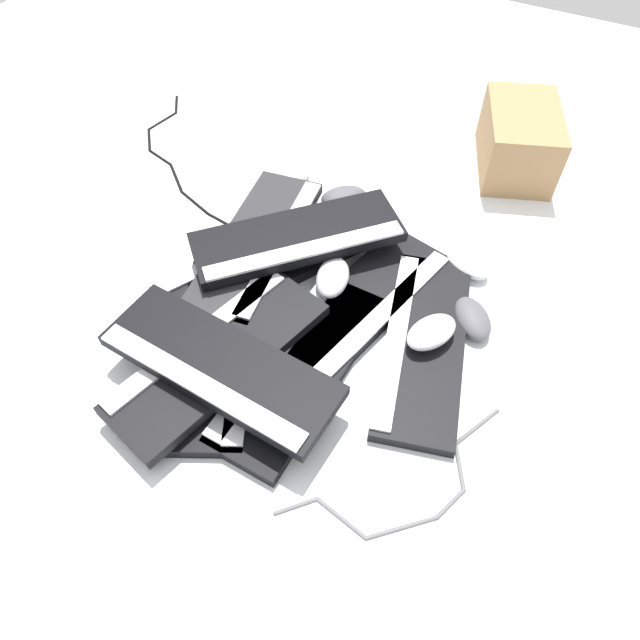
# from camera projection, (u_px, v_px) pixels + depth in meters

# --- Properties ---
(ground_plane) EXTENTS (3.20, 3.20, 0.00)m
(ground_plane) POSITION_uv_depth(u_px,v_px,m) (292.00, 312.00, 1.17)
(ground_plane) COLOR silver
(keyboard_0) EXTENTS (0.26, 0.46, 0.03)m
(keyboard_0) POSITION_uv_depth(u_px,v_px,m) (423.00, 344.00, 1.10)
(keyboard_0) COLOR black
(keyboard_0) RESTS_ON ground
(keyboard_1) EXTENTS (0.25, 0.46, 0.03)m
(keyboard_1) POSITION_uv_depth(u_px,v_px,m) (362.00, 304.00, 1.17)
(keyboard_1) COLOR black
(keyboard_1) RESTS_ON ground
(keyboard_2) EXTENTS (0.34, 0.46, 0.03)m
(keyboard_2) POSITION_uv_depth(u_px,v_px,m) (259.00, 268.00, 1.23)
(keyboard_2) COLOR black
(keyboard_2) RESTS_ON ground
(keyboard_3) EXTENTS (0.33, 0.46, 0.03)m
(keyboard_3) POSITION_uv_depth(u_px,v_px,m) (217.00, 348.00, 1.10)
(keyboard_3) COLOR black
(keyboard_3) RESTS_ON ground
(keyboard_4) EXTENTS (0.17, 0.45, 0.03)m
(keyboard_4) POSITION_uv_depth(u_px,v_px,m) (301.00, 367.00, 1.07)
(keyboard_4) COLOR black
(keyboard_4) RESTS_ON ground
(keyboard_5) EXTENTS (0.26, 0.46, 0.03)m
(keyboard_5) POSITION_uv_depth(u_px,v_px,m) (219.00, 356.00, 1.05)
(keyboard_5) COLOR black
(keyboard_5) RESTS_ON keyboard_3
(keyboard_6) EXTENTS (0.21, 0.46, 0.03)m
(keyboard_6) POSITION_uv_depth(u_px,v_px,m) (258.00, 243.00, 1.23)
(keyboard_6) COLOR #232326
(keyboard_6) RESTS_ON keyboard_2
(keyboard_7) EXTENTS (0.41, 0.42, 0.03)m
(keyboard_7) POSITION_uv_depth(u_px,v_px,m) (298.00, 238.00, 1.20)
(keyboard_7) COLOR black
(keyboard_7) RESTS_ON keyboard_6
(keyboard_8) EXTENTS (0.45, 0.18, 0.03)m
(keyboard_8) POSITION_uv_depth(u_px,v_px,m) (219.00, 366.00, 1.00)
(keyboard_8) COLOR black
(keyboard_8) RESTS_ON keyboard_5
(mouse_0) EXTENTS (0.09, 0.12, 0.04)m
(mouse_0) POSITION_uv_depth(u_px,v_px,m) (333.00, 277.00, 1.16)
(mouse_0) COLOR #B7B7BC
(mouse_0) RESTS_ON keyboard_1
(mouse_1) EXTENTS (0.12, 0.12, 0.04)m
(mouse_1) POSITION_uv_depth(u_px,v_px,m) (343.00, 197.00, 1.36)
(mouse_1) COLOR #4C4C51
(mouse_1) RESTS_ON ground
(mouse_2) EXTENTS (0.13, 0.10, 0.04)m
(mouse_2) POSITION_uv_depth(u_px,v_px,m) (467.00, 263.00, 1.23)
(mouse_2) COLOR silver
(mouse_2) RESTS_ON ground
(mouse_3) EXTENTS (0.10, 0.13, 0.04)m
(mouse_3) POSITION_uv_depth(u_px,v_px,m) (294.00, 215.00, 1.32)
(mouse_3) COLOR black
(mouse_3) RESTS_ON ground
(mouse_4) EXTENTS (0.12, 0.13, 0.04)m
(mouse_4) POSITION_uv_depth(u_px,v_px,m) (472.00, 319.00, 1.13)
(mouse_4) COLOR #4C4C51
(mouse_4) RESTS_ON ground
(mouse_5) EXTENTS (0.08, 0.12, 0.04)m
(mouse_5) POSITION_uv_depth(u_px,v_px,m) (292.00, 177.00, 1.40)
(mouse_5) COLOR silver
(mouse_5) RESTS_ON ground
(mouse_6) EXTENTS (0.11, 0.13, 0.04)m
(mouse_6) POSITION_uv_depth(u_px,v_px,m) (431.00, 332.00, 1.08)
(mouse_6) COLOR silver
(mouse_6) RESTS_ON keyboard_0
(cable_0) EXTENTS (0.27, 0.35, 0.01)m
(cable_0) POSITION_uv_depth(u_px,v_px,m) (408.00, 489.00, 0.94)
(cable_0) COLOR #59595B
(cable_0) RESTS_ON ground
(cable_1) EXTENTS (0.48, 0.40, 0.01)m
(cable_1) POSITION_uv_depth(u_px,v_px,m) (178.00, 160.00, 1.47)
(cable_1) COLOR black
(cable_1) RESTS_ON ground
(cardboard_box) EXTENTS (0.25, 0.30, 0.15)m
(cardboard_box) POSITION_uv_depth(u_px,v_px,m) (519.00, 140.00, 1.40)
(cardboard_box) COLOR #9E774C
(cardboard_box) RESTS_ON ground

